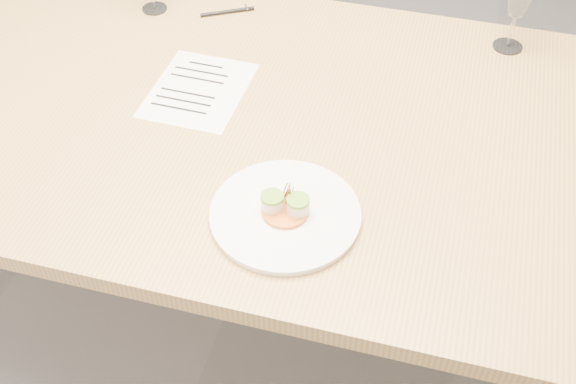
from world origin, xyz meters
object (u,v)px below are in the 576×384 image
(dinner_plate, at_px, (285,214))
(dining_table, at_px, (211,129))
(recipe_sheet, at_px, (199,90))
(ballpoint_pen, at_px, (228,12))

(dinner_plate, bearing_deg, dining_table, 132.21)
(dinner_plate, height_order, recipe_sheet, dinner_plate)
(dining_table, distance_m, ballpoint_pen, 0.38)
(dining_table, bearing_deg, dinner_plate, -47.79)
(dining_table, xyz_separation_m, dinner_plate, (0.25, -0.28, 0.08))
(dining_table, height_order, recipe_sheet, recipe_sheet)
(dinner_plate, xyz_separation_m, ballpoint_pen, (-0.33, 0.64, -0.01))
(recipe_sheet, xyz_separation_m, ballpoint_pen, (-0.04, 0.32, 0.00))
(recipe_sheet, relative_size, ballpoint_pen, 2.09)
(dining_table, distance_m, dinner_plate, 0.38)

